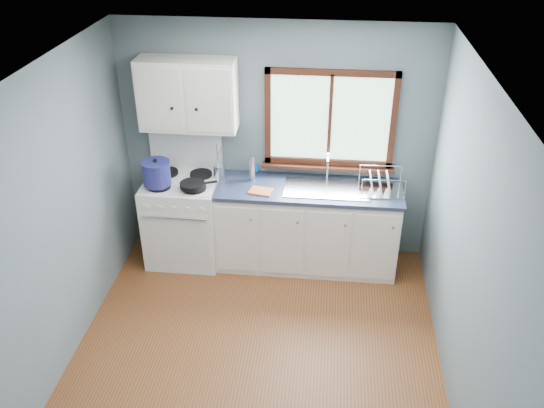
# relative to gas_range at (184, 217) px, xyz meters

# --- Properties ---
(floor) EXTENTS (3.20, 3.60, 0.02)m
(floor) POSITION_rel_gas_range_xyz_m (0.95, -1.47, -0.50)
(floor) COLOR brown
(floor) RESTS_ON ground
(ceiling) EXTENTS (3.20, 3.60, 0.02)m
(ceiling) POSITION_rel_gas_range_xyz_m (0.95, -1.47, 2.02)
(ceiling) COLOR white
(ceiling) RESTS_ON wall_back
(wall_back) EXTENTS (3.20, 0.02, 2.50)m
(wall_back) POSITION_rel_gas_range_xyz_m (0.95, 0.34, 0.76)
(wall_back) COLOR slate
(wall_back) RESTS_ON ground
(wall_left) EXTENTS (0.02, 3.60, 2.50)m
(wall_left) POSITION_rel_gas_range_xyz_m (-0.66, -1.47, 0.76)
(wall_left) COLOR slate
(wall_left) RESTS_ON ground
(wall_right) EXTENTS (0.02, 3.60, 2.50)m
(wall_right) POSITION_rel_gas_range_xyz_m (2.56, -1.47, 0.76)
(wall_right) COLOR slate
(wall_right) RESTS_ON ground
(gas_range) EXTENTS (0.76, 0.69, 1.36)m
(gas_range) POSITION_rel_gas_range_xyz_m (0.00, 0.00, 0.00)
(gas_range) COLOR white
(gas_range) RESTS_ON floor
(base_cabinets) EXTENTS (1.85, 0.60, 0.88)m
(base_cabinets) POSITION_rel_gas_range_xyz_m (1.31, 0.02, -0.08)
(base_cabinets) COLOR white
(base_cabinets) RESTS_ON floor
(countertop) EXTENTS (1.89, 0.64, 0.04)m
(countertop) POSITION_rel_gas_range_xyz_m (1.31, 0.02, 0.41)
(countertop) COLOR #1F273D
(countertop) RESTS_ON base_cabinets
(sink) EXTENTS (0.84, 0.46, 0.44)m
(sink) POSITION_rel_gas_range_xyz_m (1.49, 0.02, 0.37)
(sink) COLOR silver
(sink) RESTS_ON countertop
(window) EXTENTS (1.36, 0.10, 1.03)m
(window) POSITION_rel_gas_range_xyz_m (1.48, 0.30, 0.98)
(window) COLOR #9EC6A8
(window) RESTS_ON wall_back
(upper_cabinets) EXTENTS (0.95, 0.35, 0.70)m
(upper_cabinets) POSITION_rel_gas_range_xyz_m (0.10, 0.15, 1.31)
(upper_cabinets) COLOR white
(upper_cabinets) RESTS_ON wall_back
(skillet) EXTENTS (0.40, 0.33, 0.05)m
(skillet) POSITION_rel_gas_range_xyz_m (0.17, -0.17, 0.49)
(skillet) COLOR black
(skillet) RESTS_ON gas_range
(stockpot) EXTENTS (0.34, 0.34, 0.28)m
(stockpot) POSITION_rel_gas_range_xyz_m (-0.20, -0.14, 0.59)
(stockpot) COLOR navy
(stockpot) RESTS_ON gas_range
(utensil_crock) EXTENTS (0.13, 0.13, 0.39)m
(utensil_crock) POSITION_rel_gas_range_xyz_m (0.38, 0.11, 0.51)
(utensil_crock) COLOR silver
(utensil_crock) RESTS_ON countertop
(thermos) EXTENTS (0.07, 0.07, 0.27)m
(thermos) POSITION_rel_gas_range_xyz_m (0.72, 0.12, 0.56)
(thermos) COLOR silver
(thermos) RESTS_ON countertop
(soap_bottle) EXTENTS (0.11, 0.11, 0.26)m
(soap_bottle) POSITION_rel_gas_range_xyz_m (0.73, 0.26, 0.56)
(soap_bottle) COLOR #1553A9
(soap_bottle) RESTS_ON countertop
(dish_towel) EXTENTS (0.25, 0.20, 0.02)m
(dish_towel) POSITION_rel_gas_range_xyz_m (0.84, -0.13, 0.43)
(dish_towel) COLOR #CC6635
(dish_towel) RESTS_ON countertop
(dish_rack) EXTENTS (0.45, 0.35, 0.23)m
(dish_rack) POSITION_rel_gas_range_xyz_m (2.02, 0.01, 0.49)
(dish_rack) COLOR silver
(dish_rack) RESTS_ON countertop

